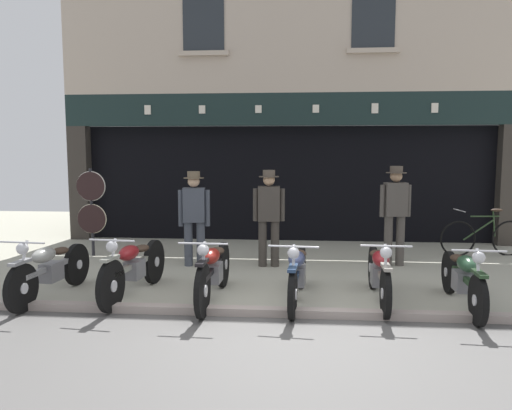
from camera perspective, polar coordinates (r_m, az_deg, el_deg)
The scene contains 14 objects.
ground at distance 5.32m, azimuth 2.15°, elevation -16.86°, with size 22.01×22.00×0.18m.
shop_facade at distance 12.86m, azimuth 3.78°, elevation 5.01°, with size 10.31×4.42×6.57m.
motorcycle_far_left at distance 7.47m, azimuth -22.71°, elevation -6.78°, with size 0.62×1.97×0.91m.
motorcycle_left at distance 7.18m, azimuth -13.96°, elevation -6.89°, with size 0.62×2.08×0.93m.
motorcycle_center_left at distance 6.79m, azimuth -4.94°, elevation -7.47°, with size 0.62×2.10×0.93m.
motorcycle_center at distance 6.75m, azimuth 4.82°, elevation -7.73°, with size 0.62×2.06×0.91m.
motorcycle_center_right at distance 6.92m, azimuth 14.06°, elevation -7.54°, with size 0.62×1.99×0.90m.
motorcycle_right at distance 7.01m, azimuth 22.85°, elevation -7.71°, with size 0.62×1.97×0.90m.
salesman_left at distance 8.78m, azimuth -7.17°, elevation -1.00°, with size 0.56×0.36×1.69m.
shopkeeper_center at distance 8.67m, azimuth 1.50°, elevation -0.94°, with size 0.56×0.35×1.71m.
salesman_right at distance 9.06m, azimuth 15.81°, elevation -0.58°, with size 0.55×0.36×1.78m.
tyre_sign_pole at distance 10.08m, azimuth -18.52°, elevation 0.14°, with size 0.58×0.06×1.71m.
advert_board_near at distance 11.40m, azimuth 13.68°, elevation 5.40°, with size 0.76×0.03×0.91m.
leaning_bicycle at distance 10.63m, azimuth 24.92°, elevation -3.34°, with size 1.73×0.50×0.94m.
Camera 1 is at (0.21, -5.87, 2.06)m, focal length 34.54 mm.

